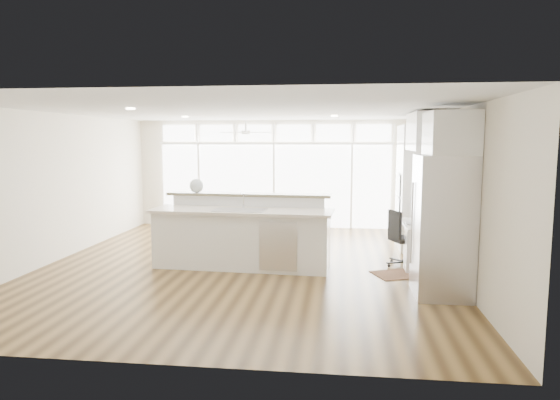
# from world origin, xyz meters

# --- Properties ---
(floor) EXTENTS (7.00, 8.00, 0.02)m
(floor) POSITION_xyz_m (0.00, 0.00, -0.01)
(floor) COLOR #483116
(floor) RESTS_ON ground
(ceiling) EXTENTS (7.00, 8.00, 0.02)m
(ceiling) POSITION_xyz_m (0.00, 0.00, 2.70)
(ceiling) COLOR silver
(ceiling) RESTS_ON wall_back
(wall_back) EXTENTS (7.00, 0.04, 2.70)m
(wall_back) POSITION_xyz_m (0.00, 4.00, 1.35)
(wall_back) COLOR silver
(wall_back) RESTS_ON floor
(wall_front) EXTENTS (7.00, 0.04, 2.70)m
(wall_front) POSITION_xyz_m (0.00, -4.00, 1.35)
(wall_front) COLOR silver
(wall_front) RESTS_ON floor
(wall_left) EXTENTS (0.04, 8.00, 2.70)m
(wall_left) POSITION_xyz_m (-3.50, 0.00, 1.35)
(wall_left) COLOR silver
(wall_left) RESTS_ON floor
(wall_right) EXTENTS (0.04, 8.00, 2.70)m
(wall_right) POSITION_xyz_m (3.50, 0.00, 1.35)
(wall_right) COLOR silver
(wall_right) RESTS_ON floor
(glass_wall) EXTENTS (5.80, 0.06, 2.08)m
(glass_wall) POSITION_xyz_m (0.00, 3.94, 1.05)
(glass_wall) COLOR white
(glass_wall) RESTS_ON wall_back
(transom_row) EXTENTS (5.90, 0.06, 0.40)m
(transom_row) POSITION_xyz_m (0.00, 3.94, 2.38)
(transom_row) COLOR white
(transom_row) RESTS_ON wall_back
(desk_window) EXTENTS (0.04, 0.85, 0.85)m
(desk_window) POSITION_xyz_m (3.46, 0.30, 1.55)
(desk_window) COLOR white
(desk_window) RESTS_ON wall_right
(ceiling_fan) EXTENTS (1.16, 1.16, 0.32)m
(ceiling_fan) POSITION_xyz_m (-0.50, 2.80, 2.48)
(ceiling_fan) COLOR white
(ceiling_fan) RESTS_ON ceiling
(recessed_lights) EXTENTS (3.40, 3.00, 0.02)m
(recessed_lights) POSITION_xyz_m (0.00, 0.20, 2.68)
(recessed_lights) COLOR beige
(recessed_lights) RESTS_ON ceiling
(oven_cabinet) EXTENTS (0.64, 1.20, 2.50)m
(oven_cabinet) POSITION_xyz_m (3.17, 1.80, 1.25)
(oven_cabinet) COLOR white
(oven_cabinet) RESTS_ON floor
(desk_nook) EXTENTS (0.72, 1.30, 0.76)m
(desk_nook) POSITION_xyz_m (3.13, 0.30, 0.38)
(desk_nook) COLOR white
(desk_nook) RESTS_ON floor
(upper_cabinets) EXTENTS (0.64, 1.30, 0.64)m
(upper_cabinets) POSITION_xyz_m (3.17, 0.30, 2.35)
(upper_cabinets) COLOR white
(upper_cabinets) RESTS_ON wall_right
(refrigerator) EXTENTS (0.76, 0.90, 2.00)m
(refrigerator) POSITION_xyz_m (3.11, -1.35, 1.00)
(refrigerator) COLOR silver
(refrigerator) RESTS_ON floor
(fridge_cabinet) EXTENTS (0.64, 0.90, 0.60)m
(fridge_cabinet) POSITION_xyz_m (3.17, -1.35, 2.30)
(fridge_cabinet) COLOR white
(fridge_cabinet) RESTS_ON wall_right
(framed_photos) EXTENTS (0.06, 0.22, 0.80)m
(framed_photos) POSITION_xyz_m (3.46, 0.92, 1.40)
(framed_photos) COLOR black
(framed_photos) RESTS_ON wall_right
(kitchen_island) EXTENTS (3.20, 1.35, 1.25)m
(kitchen_island) POSITION_xyz_m (-0.02, -0.15, 0.62)
(kitchen_island) COLOR white
(kitchen_island) RESTS_ON floor
(rug) EXTENTS (1.01, 0.88, 0.01)m
(rug) POSITION_xyz_m (2.66, -0.32, 0.01)
(rug) COLOR #361D11
(rug) RESTS_ON floor
(office_chair) EXTENTS (0.65, 0.63, 0.98)m
(office_chair) POSITION_xyz_m (2.80, 0.26, 0.49)
(office_chair) COLOR black
(office_chair) RESTS_ON floor
(fishbowl) EXTENTS (0.27, 0.27, 0.26)m
(fishbowl) POSITION_xyz_m (-0.95, 0.30, 1.38)
(fishbowl) COLOR silver
(fishbowl) RESTS_ON kitchen_island
(monitor) EXTENTS (0.16, 0.53, 0.44)m
(monitor) POSITION_xyz_m (3.05, 0.30, 0.98)
(monitor) COLOR black
(monitor) RESTS_ON desk_nook
(keyboard) EXTENTS (0.15, 0.36, 0.02)m
(keyboard) POSITION_xyz_m (2.88, 0.30, 0.77)
(keyboard) COLOR silver
(keyboard) RESTS_ON desk_nook
(potted_plant) EXTENTS (0.28, 0.31, 0.21)m
(potted_plant) POSITION_xyz_m (3.17, 1.80, 2.61)
(potted_plant) COLOR #35622A
(potted_plant) RESTS_ON oven_cabinet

